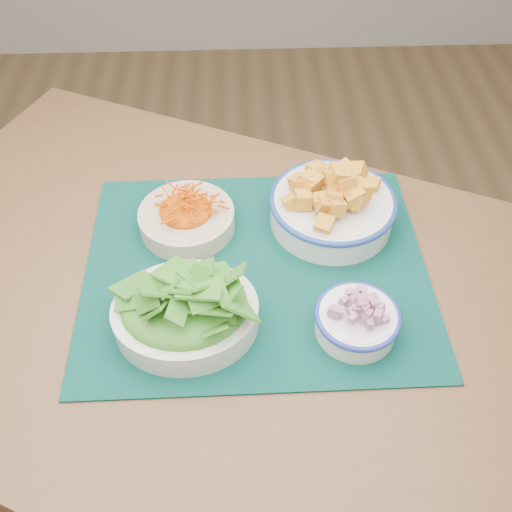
% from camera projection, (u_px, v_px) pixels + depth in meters
% --- Properties ---
extents(ground, '(4.00, 4.00, 0.00)m').
position_uv_depth(ground, '(154.00, 394.00, 1.65)').
color(ground, olive).
rests_on(ground, ground).
extents(table, '(1.48, 1.28, 0.75)m').
position_uv_depth(table, '(214.00, 323.00, 1.02)').
color(table, brown).
rests_on(table, ground).
extents(placemat, '(0.59, 0.48, 0.00)m').
position_uv_depth(placemat, '(256.00, 268.00, 0.98)').
color(placemat, black).
rests_on(placemat, table).
extents(carrot_bowl, '(0.20, 0.20, 0.07)m').
position_uv_depth(carrot_bowl, '(186.00, 215.00, 1.02)').
color(carrot_bowl, beige).
rests_on(carrot_bowl, placemat).
extents(squash_bowl, '(0.27, 0.27, 0.11)m').
position_uv_depth(squash_bowl, '(333.00, 200.00, 1.02)').
color(squash_bowl, silver).
rests_on(squash_bowl, placemat).
extents(lettuce_bowl, '(0.23, 0.20, 0.10)m').
position_uv_depth(lettuce_bowl, '(185.00, 306.00, 0.86)').
color(lettuce_bowl, silver).
rests_on(lettuce_bowl, placemat).
extents(onion_bowl, '(0.14, 0.14, 0.06)m').
position_uv_depth(onion_bowl, '(357.00, 318.00, 0.87)').
color(onion_bowl, white).
rests_on(onion_bowl, placemat).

